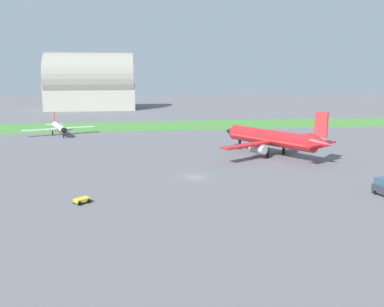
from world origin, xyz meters
TOP-DOWN VIEW (x-y plane):
  - ground_plane at (0.00, 0.00)m, footprint 600.00×600.00m
  - grass_taxiway_strip at (0.00, 80.87)m, footprint 360.00×28.00m
  - airplane_midfield_jet at (22.92, 18.99)m, footprint 30.86×30.88m
  - airplane_taxiing_turboprop at (-36.91, 61.90)m, footprint 22.76×19.70m
  - baggage_cart_midfield at (-20.96, -14.48)m, footprint 2.95×2.83m
  - hangar_distant at (-34.65, 156.07)m, footprint 47.43×27.85m

SIDE VIEW (x-z plane):
  - ground_plane at x=0.00m, z-range 0.00..0.00m
  - grass_taxiway_strip at x=0.00m, z-range 0.00..0.08m
  - baggage_cart_midfield at x=-20.96m, z-range 0.12..1.02m
  - airplane_taxiing_turboprop at x=-36.91m, z-range -0.95..6.15m
  - airplane_midfield_jet at x=22.92m, z-range -1.72..10.58m
  - hangar_distant at x=-34.65m, z-range -1.70..28.88m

